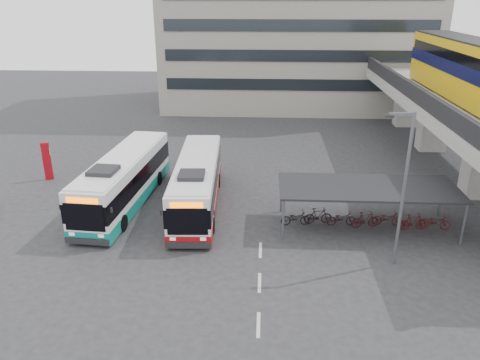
{
  "coord_description": "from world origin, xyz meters",
  "views": [
    {
      "loc": [
        2.58,
        -21.62,
        12.66
      ],
      "look_at": [
        1.15,
        4.95,
        2.0
      ],
      "focal_mm": 35.0,
      "sensor_mm": 36.0,
      "label": 1
    }
  ],
  "objects_px": {
    "bus_teal": "(124,180)",
    "pedestrian": "(207,206)",
    "lamp_post": "(403,182)",
    "bus_main": "(197,184)"
  },
  "relations": [
    {
      "from": "bus_main",
      "to": "pedestrian",
      "type": "height_order",
      "value": "bus_main"
    },
    {
      "from": "bus_teal",
      "to": "lamp_post",
      "type": "distance_m",
      "value": 16.94
    },
    {
      "from": "lamp_post",
      "to": "bus_main",
      "type": "bearing_deg",
      "value": 143.11
    },
    {
      "from": "pedestrian",
      "to": "lamp_post",
      "type": "xyz_separation_m",
      "value": [
        9.89,
        -4.45,
        3.54
      ]
    },
    {
      "from": "bus_teal",
      "to": "pedestrian",
      "type": "xyz_separation_m",
      "value": [
        5.5,
        -2.04,
        -0.71
      ]
    },
    {
      "from": "bus_teal",
      "to": "pedestrian",
      "type": "distance_m",
      "value": 5.91
    },
    {
      "from": "pedestrian",
      "to": "lamp_post",
      "type": "height_order",
      "value": "lamp_post"
    },
    {
      "from": "pedestrian",
      "to": "bus_teal",
      "type": "bearing_deg",
      "value": 65.47
    },
    {
      "from": "bus_main",
      "to": "lamp_post",
      "type": "height_order",
      "value": "lamp_post"
    },
    {
      "from": "bus_main",
      "to": "lamp_post",
      "type": "distance_m",
      "value": 12.7
    }
  ]
}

